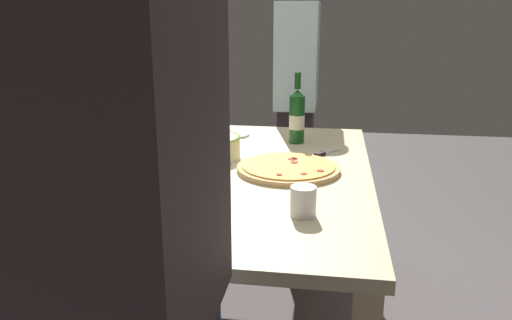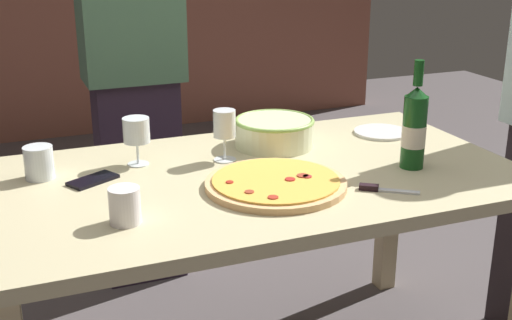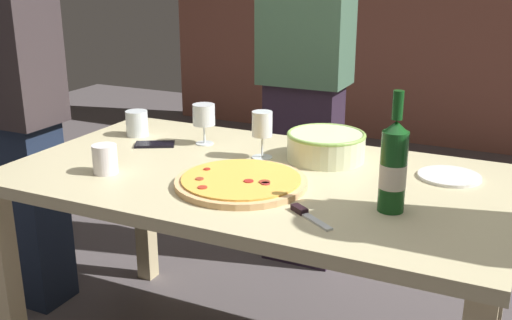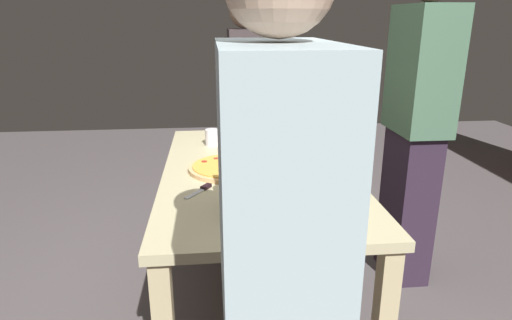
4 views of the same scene
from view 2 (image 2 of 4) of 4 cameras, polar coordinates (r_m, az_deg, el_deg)
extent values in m
cube|color=#C5B98D|center=(2.03, 0.00, -1.67)|extent=(1.60, 0.90, 0.04)
cube|color=#C9B586|center=(2.42, -20.52, -9.10)|extent=(0.07, 0.07, 0.71)
cube|color=#C9B586|center=(2.82, 11.20, -4.11)|extent=(0.07, 0.07, 0.71)
cylinder|color=#E1AE74|center=(1.91, 1.69, -2.06)|extent=(0.41, 0.41, 0.02)
cylinder|color=#F3B346|center=(1.91, 1.69, -1.71)|extent=(0.37, 0.37, 0.01)
cylinder|color=#AD301F|center=(1.78, 1.46, -3.20)|extent=(0.03, 0.03, 0.00)
cylinder|color=#A03827|center=(1.93, 3.99, -1.34)|extent=(0.03, 0.03, 0.00)
cylinder|color=#A72619|center=(1.88, -2.26, -1.90)|extent=(0.02, 0.02, 0.00)
cylinder|color=#AC2E2E|center=(1.93, 4.38, -1.42)|extent=(0.03, 0.03, 0.00)
cylinder|color=#9C3B25|center=(1.81, -0.57, -2.74)|extent=(0.03, 0.03, 0.00)
cylinder|color=#AD261F|center=(1.90, 2.92, -1.66)|extent=(0.03, 0.03, 0.00)
cylinder|color=beige|center=(2.27, 1.57, 2.33)|extent=(0.27, 0.27, 0.09)
torus|color=#8FBB57|center=(2.25, 1.58, 3.36)|extent=(0.27, 0.27, 0.01)
cylinder|color=#144919|center=(2.10, 13.28, 2.31)|extent=(0.07, 0.07, 0.22)
cone|color=#144919|center=(2.07, 13.55, 5.63)|extent=(0.07, 0.07, 0.03)
cylinder|color=#144919|center=(2.05, 13.67, 7.21)|extent=(0.03, 0.03, 0.08)
cylinder|color=silver|center=(2.10, 13.26, 2.01)|extent=(0.07, 0.07, 0.07)
cylinder|color=white|center=(2.13, -9.98, -0.33)|extent=(0.07, 0.07, 0.00)
cylinder|color=white|center=(2.12, -10.03, 0.61)|extent=(0.01, 0.01, 0.07)
cylinder|color=white|center=(2.10, -10.15, 2.52)|extent=(0.08, 0.08, 0.08)
cylinder|color=white|center=(2.14, -2.66, 0.03)|extent=(0.07, 0.07, 0.00)
cylinder|color=white|center=(2.13, -2.67, 1.04)|extent=(0.01, 0.01, 0.07)
cylinder|color=white|center=(2.10, -2.71, 3.12)|extent=(0.07, 0.07, 0.09)
cylinder|color=white|center=(2.07, -17.98, -0.21)|extent=(0.09, 0.09, 0.10)
cylinder|color=white|center=(1.71, -11.10, -3.82)|extent=(0.08, 0.08, 0.09)
cylinder|color=white|center=(2.46, 10.61, 2.35)|extent=(0.20, 0.20, 0.01)
cube|color=black|center=(2.01, -13.70, -1.67)|extent=(0.16, 0.13, 0.01)
cube|color=silver|center=(1.92, 11.94, -2.63)|extent=(0.11, 0.09, 0.01)
cube|color=black|center=(1.92, 9.57, -2.30)|extent=(0.06, 0.05, 0.02)
cube|color=#2D1F30|center=(2.89, -9.84, -1.75)|extent=(0.33, 0.20, 0.87)
camera|label=1|loc=(1.90, -60.91, 6.39)|focal=35.55mm
camera|label=3|loc=(1.51, 66.00, 6.10)|focal=42.89mm
camera|label=4|loc=(3.15, 40.28, 14.87)|focal=30.81mm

